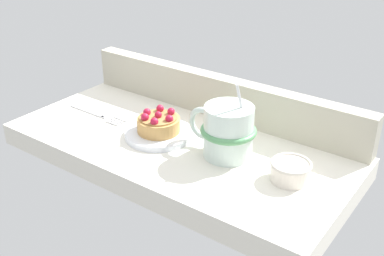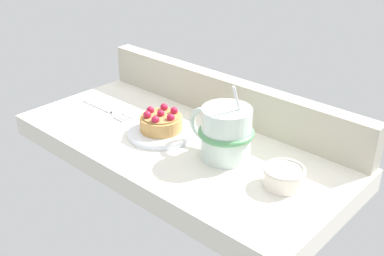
% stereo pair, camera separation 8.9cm
% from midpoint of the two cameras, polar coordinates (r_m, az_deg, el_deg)
% --- Properties ---
extents(ground_plane, '(0.68, 0.32, 0.04)m').
position_cam_midpoint_polar(ground_plane, '(0.94, 1.27, -2.67)').
color(ground_plane, silver).
extents(window_rail_back, '(0.66, 0.03, 0.09)m').
position_cam_midpoint_polar(window_rail_back, '(1.01, 6.67, 3.57)').
color(window_rail_back, '#B2AD99').
rests_on(window_rail_back, ground_plane).
extents(dessert_plate, '(0.13, 0.13, 0.01)m').
position_cam_midpoint_polar(dessert_plate, '(0.95, -1.00, -0.56)').
color(dessert_plate, silver).
rests_on(dessert_plate, ground_plane).
extents(raspberry_tart, '(0.08, 0.08, 0.04)m').
position_cam_midpoint_polar(raspberry_tart, '(0.93, -1.02, 0.71)').
color(raspberry_tart, tan).
rests_on(raspberry_tart, dessert_plate).
extents(coffee_mug, '(0.14, 0.10, 0.14)m').
position_cam_midpoint_polar(coffee_mug, '(0.86, 6.96, -0.64)').
color(coffee_mug, silver).
rests_on(coffee_mug, ground_plane).
extents(dessert_fork, '(0.16, 0.02, 0.01)m').
position_cam_midpoint_polar(dessert_fork, '(1.06, -7.96, 2.14)').
color(dessert_fork, silver).
rests_on(dessert_fork, ground_plane).
extents(sugar_bowl, '(0.07, 0.07, 0.03)m').
position_cam_midpoint_polar(sugar_bowl, '(0.81, 14.24, -5.57)').
color(sugar_bowl, silver).
rests_on(sugar_bowl, ground_plane).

